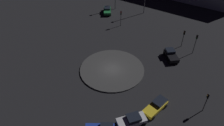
% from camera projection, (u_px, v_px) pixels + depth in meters
% --- Properties ---
extents(ground_plane, '(120.39, 120.39, 0.00)m').
position_uv_depth(ground_plane, '(112.00, 70.00, 40.45)').
color(ground_plane, black).
extents(roundabout_island, '(12.08, 12.08, 0.21)m').
position_uv_depth(roundabout_island, '(112.00, 69.00, 40.38)').
color(roundabout_island, '#383838').
rests_on(roundabout_island, ground_plane).
extents(car_silver, '(4.61, 3.36, 1.56)m').
position_uv_depth(car_silver, '(132.00, 120.00, 30.67)').
color(car_silver, silver).
rests_on(car_silver, ground_plane).
extents(car_green, '(2.41, 4.46, 1.47)m').
position_uv_depth(car_green, '(107.00, 10.00, 58.27)').
color(car_green, '#1E7238').
rests_on(car_green, ground_plane).
extents(car_black, '(2.89, 4.25, 1.58)m').
position_uv_depth(car_black, '(171.00, 55.00, 42.68)').
color(car_black, black).
rests_on(car_black, ground_plane).
extents(car_yellow, '(4.18, 4.46, 1.33)m').
position_uv_depth(car_yellow, '(156.00, 106.00, 32.78)').
color(car_yellow, gold).
rests_on(car_yellow, ground_plane).
extents(traffic_light_east, '(0.39, 0.36, 4.43)m').
position_uv_depth(traffic_light_east, '(196.00, 40.00, 42.47)').
color(traffic_light_east, '#2D2D2D').
rests_on(traffic_light_east, ground_plane).
extents(traffic_light_southeast, '(0.40, 0.37, 3.74)m').
position_uv_depth(traffic_light_southeast, '(207.00, 99.00, 31.32)').
color(traffic_light_southeast, '#2D2D2D').
rests_on(traffic_light_southeast, ground_plane).
extents(traffic_light_north, '(0.31, 0.36, 3.93)m').
position_uv_depth(traffic_light_north, '(121.00, 15.00, 51.51)').
color(traffic_light_north, '#2D2D2D').
rests_on(traffic_light_north, ground_plane).
extents(traffic_light_northeast, '(0.40, 0.37, 3.91)m').
position_uv_depth(traffic_light_northeast, '(184.00, 35.00, 44.58)').
color(traffic_light_northeast, '#2D2D2D').
rests_on(traffic_light_northeast, ground_plane).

